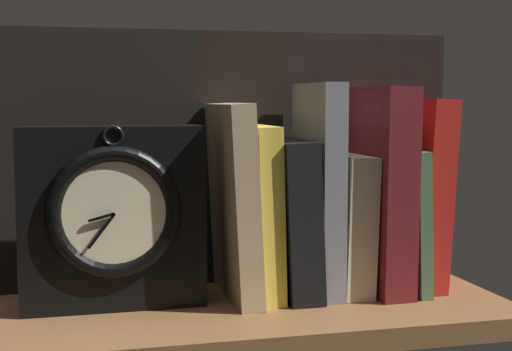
{
  "coord_description": "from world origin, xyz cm",
  "views": [
    {
      "loc": [
        -20.76,
        -85.06,
        23.63
      ],
      "look_at": [
        2.13,
        3.75,
        14.69
      ],
      "focal_mm": 54.04,
      "sensor_mm": 36.0,
      "label": 1
    }
  ],
  "objects_px": {
    "book_tan_shortstories": "(234,201)",
    "book_cream_twain": "(345,223)",
    "book_black_skeptic": "(289,217)",
    "book_green_romantic": "(399,218)",
    "book_gray_chess": "(318,189)",
    "book_maroon_dawkins": "(377,189)",
    "framed_clock": "(113,216)",
    "book_yellow_seinlanguage": "(259,211)",
    "book_red_requiem": "(420,193)"
  },
  "relations": [
    {
      "from": "book_black_skeptic",
      "to": "book_gray_chess",
      "type": "relative_size",
      "value": 0.73
    },
    {
      "from": "book_tan_shortstories",
      "to": "book_gray_chess",
      "type": "xyz_separation_m",
      "value": [
        0.11,
        0.0,
        0.01
      ]
    },
    {
      "from": "book_tan_shortstories",
      "to": "book_cream_twain",
      "type": "relative_size",
      "value": 1.37
    },
    {
      "from": "book_gray_chess",
      "to": "book_green_romantic",
      "type": "distance_m",
      "value": 0.12
    },
    {
      "from": "book_yellow_seinlanguage",
      "to": "book_green_romantic",
      "type": "height_order",
      "value": "book_yellow_seinlanguage"
    },
    {
      "from": "book_cream_twain",
      "to": "book_red_requiem",
      "type": "xyz_separation_m",
      "value": [
        0.1,
        0.0,
        0.03
      ]
    },
    {
      "from": "book_tan_shortstories",
      "to": "framed_clock",
      "type": "xyz_separation_m",
      "value": [
        -0.14,
        -0.01,
        -0.01
      ]
    },
    {
      "from": "book_tan_shortstories",
      "to": "book_cream_twain",
      "type": "bearing_deg",
      "value": 0.0
    },
    {
      "from": "book_yellow_seinlanguage",
      "to": "book_green_romantic",
      "type": "bearing_deg",
      "value": 0.0
    },
    {
      "from": "book_maroon_dawkins",
      "to": "book_red_requiem",
      "type": "height_order",
      "value": "book_maroon_dawkins"
    },
    {
      "from": "book_yellow_seinlanguage",
      "to": "book_maroon_dawkins",
      "type": "xyz_separation_m",
      "value": [
        0.15,
        0.0,
        0.02
      ]
    },
    {
      "from": "book_green_romantic",
      "to": "framed_clock",
      "type": "xyz_separation_m",
      "value": [
        -0.36,
        -0.01,
        0.02
      ]
    },
    {
      "from": "book_red_requiem",
      "to": "framed_clock",
      "type": "bearing_deg",
      "value": -178.29
    },
    {
      "from": "framed_clock",
      "to": "book_tan_shortstories",
      "type": "bearing_deg",
      "value": 4.61
    },
    {
      "from": "book_yellow_seinlanguage",
      "to": "book_cream_twain",
      "type": "height_order",
      "value": "book_yellow_seinlanguage"
    },
    {
      "from": "book_black_skeptic",
      "to": "book_cream_twain",
      "type": "xyz_separation_m",
      "value": [
        0.07,
        0.0,
        -0.01
      ]
    },
    {
      "from": "book_cream_twain",
      "to": "book_red_requiem",
      "type": "bearing_deg",
      "value": 0.0
    },
    {
      "from": "book_gray_chess",
      "to": "book_red_requiem",
      "type": "bearing_deg",
      "value": 0.0
    },
    {
      "from": "book_tan_shortstories",
      "to": "book_black_skeptic",
      "type": "bearing_deg",
      "value": 0.0
    },
    {
      "from": "framed_clock",
      "to": "book_red_requiem",
      "type": "bearing_deg",
      "value": 1.71
    },
    {
      "from": "book_black_skeptic",
      "to": "book_cream_twain",
      "type": "height_order",
      "value": "book_black_skeptic"
    },
    {
      "from": "framed_clock",
      "to": "book_maroon_dawkins",
      "type": "bearing_deg",
      "value": 2.02
    },
    {
      "from": "book_tan_shortstories",
      "to": "book_maroon_dawkins",
      "type": "height_order",
      "value": "book_maroon_dawkins"
    },
    {
      "from": "book_black_skeptic",
      "to": "book_green_romantic",
      "type": "height_order",
      "value": "book_black_skeptic"
    },
    {
      "from": "book_tan_shortstories",
      "to": "book_green_romantic",
      "type": "distance_m",
      "value": 0.22
    },
    {
      "from": "book_maroon_dawkins",
      "to": "book_green_romantic",
      "type": "bearing_deg",
      "value": 0.0
    },
    {
      "from": "book_green_romantic",
      "to": "book_tan_shortstories",
      "type": "bearing_deg",
      "value": 180.0
    },
    {
      "from": "book_yellow_seinlanguage",
      "to": "book_green_romantic",
      "type": "xyz_separation_m",
      "value": [
        0.18,
        0.0,
        -0.02
      ]
    },
    {
      "from": "book_tan_shortstories",
      "to": "book_gray_chess",
      "type": "bearing_deg",
      "value": 0.0
    },
    {
      "from": "framed_clock",
      "to": "book_green_romantic",
      "type": "bearing_deg",
      "value": 1.85
    },
    {
      "from": "book_cream_twain",
      "to": "framed_clock",
      "type": "distance_m",
      "value": 0.29
    },
    {
      "from": "book_black_skeptic",
      "to": "framed_clock",
      "type": "height_order",
      "value": "framed_clock"
    },
    {
      "from": "book_cream_twain",
      "to": "book_maroon_dawkins",
      "type": "distance_m",
      "value": 0.06
    },
    {
      "from": "book_gray_chess",
      "to": "book_green_romantic",
      "type": "relative_size",
      "value": 1.46
    },
    {
      "from": "book_green_romantic",
      "to": "book_yellow_seinlanguage",
      "type": "bearing_deg",
      "value": 180.0
    },
    {
      "from": "book_green_romantic",
      "to": "book_black_skeptic",
      "type": "bearing_deg",
      "value": 180.0
    },
    {
      "from": "book_yellow_seinlanguage",
      "to": "book_gray_chess",
      "type": "xyz_separation_m",
      "value": [
        0.07,
        0.0,
        0.03
      ]
    },
    {
      "from": "book_red_requiem",
      "to": "book_yellow_seinlanguage",
      "type": "bearing_deg",
      "value": 180.0
    },
    {
      "from": "book_tan_shortstories",
      "to": "book_yellow_seinlanguage",
      "type": "distance_m",
      "value": 0.03
    },
    {
      "from": "framed_clock",
      "to": "book_cream_twain",
      "type": "bearing_deg",
      "value": 2.32
    },
    {
      "from": "book_red_requiem",
      "to": "framed_clock",
      "type": "height_order",
      "value": "book_red_requiem"
    },
    {
      "from": "book_red_requiem",
      "to": "book_cream_twain",
      "type": "bearing_deg",
      "value": 180.0
    },
    {
      "from": "book_tan_shortstories",
      "to": "book_green_romantic",
      "type": "height_order",
      "value": "book_tan_shortstories"
    },
    {
      "from": "book_cream_twain",
      "to": "book_green_romantic",
      "type": "xyz_separation_m",
      "value": [
        0.07,
        0.0,
        0.0
      ]
    },
    {
      "from": "book_tan_shortstories",
      "to": "framed_clock",
      "type": "relative_size",
      "value": 1.11
    },
    {
      "from": "book_gray_chess",
      "to": "book_cream_twain",
      "type": "distance_m",
      "value": 0.06
    },
    {
      "from": "book_black_skeptic",
      "to": "book_maroon_dawkins",
      "type": "xyz_separation_m",
      "value": [
        0.11,
        0.0,
        0.03
      ]
    },
    {
      "from": "book_black_skeptic",
      "to": "book_green_romantic",
      "type": "bearing_deg",
      "value": 0.0
    },
    {
      "from": "book_tan_shortstories",
      "to": "book_yellow_seinlanguage",
      "type": "height_order",
      "value": "book_tan_shortstories"
    },
    {
      "from": "book_black_skeptic",
      "to": "book_yellow_seinlanguage",
      "type": "bearing_deg",
      "value": 180.0
    }
  ]
}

